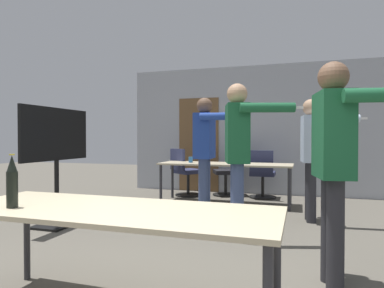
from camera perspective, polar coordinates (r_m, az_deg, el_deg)
The scene contains 13 objects.
back_wall at distance 7.36m, azimuth 9.22°, elevation 2.28°, with size 5.21×0.12×2.69m.
conference_table_near at distance 2.31m, azimuth -13.03°, elevation -11.77°, with size 2.14×0.79×0.72m.
conference_table_far at distance 6.12m, azimuth 5.50°, elevation -3.77°, with size 2.34×0.70×0.72m.
tv_screen at distance 4.90m, azimuth -21.68°, elevation -1.10°, with size 0.44×1.26×1.57m.
person_near_casual at distance 5.09m, azimuth 19.35°, elevation -0.53°, with size 0.82×0.62×1.72m.
person_left_plaid at distance 4.08m, azimuth 7.73°, elevation -0.05°, with size 0.93×0.64×1.82m.
person_right_polo at distance 5.19m, azimuth 2.26°, elevation -0.05°, with size 0.82×0.67×1.78m.
person_center_tall at distance 2.92m, azimuth 22.70°, elevation -0.99°, with size 0.87×0.63×1.77m.
office_chair_side_rolled at distance 6.77m, azimuth 11.65°, elevation -5.21°, with size 0.52×0.55×0.94m.
office_chair_far_right at distance 6.92m, azimuth -1.16°, elevation -4.94°, with size 0.67×0.68×0.96m.
office_chair_far_left at distance 7.05m, azimuth 6.23°, elevation -4.93°, with size 0.66×0.62×0.94m.
beer_bottle at distance 2.51m, azimuth -27.79°, elevation -5.69°, with size 0.07×0.07×0.35m.
drink_cup at distance 6.27m, azimuth -0.22°, elevation -2.63°, with size 0.07×0.07×0.10m.
Camera 1 is at (1.05, -1.50, 1.18)m, focal length 32.00 mm.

